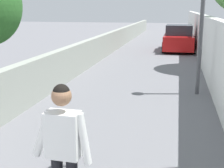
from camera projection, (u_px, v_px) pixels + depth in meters
name	position (u px, v px, depth m)	size (l,w,h in m)	color
ground_plane	(148.00, 62.00, 14.61)	(80.00, 80.00, 0.00)	slate
wall_left	(85.00, 55.00, 13.08)	(48.00, 0.30, 1.16)	#999E93
fence_right	(209.00, 46.00, 11.95)	(48.00, 0.30, 2.17)	white
person_skateboarder	(63.00, 144.00, 3.42)	(0.23, 0.71, 1.64)	black
dog	(61.00, 153.00, 4.89)	(1.54, 0.66, 1.06)	black
car_near	(179.00, 39.00, 18.44)	(3.80, 1.80, 1.54)	#B71414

